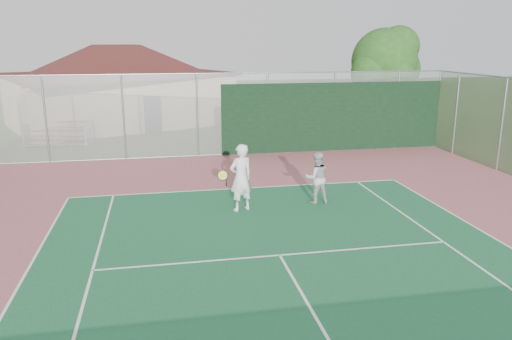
% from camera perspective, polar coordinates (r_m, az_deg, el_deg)
% --- Properties ---
extents(back_fence, '(20.08, 0.11, 3.53)m').
position_cam_1_polar(back_fence, '(21.58, 1.59, 6.20)').
color(back_fence, gray).
rests_on(back_fence, ground).
extents(side_fence_right, '(0.08, 9.00, 3.50)m').
position_cam_1_polar(side_fence_right, '(20.84, 26.28, 4.65)').
color(side_fence_right, gray).
rests_on(side_fence_right, ground).
extents(clubhouse, '(15.00, 12.83, 5.47)m').
position_cam_1_polar(clubhouse, '(30.71, -15.49, 10.23)').
color(clubhouse, '#CCB182').
rests_on(clubhouse, ground).
extents(bleachers, '(2.91, 1.88, 1.06)m').
position_cam_1_polar(bleachers, '(25.52, -21.54, 3.96)').
color(bleachers, '#9D3A24').
rests_on(bleachers, ground).
extents(tree, '(4.00, 3.79, 5.58)m').
position_cam_1_polar(tree, '(27.14, 14.61, 11.68)').
color(tree, '#352513').
rests_on(tree, ground).
extents(player_white_front, '(1.15, 0.75, 1.95)m').
position_cam_1_polar(player_white_front, '(14.25, -1.75, -0.94)').
color(player_white_front, white).
rests_on(player_white_front, ground).
extents(player_grey_back, '(0.77, 0.61, 1.57)m').
position_cam_1_polar(player_grey_back, '(15.07, 6.93, -0.95)').
color(player_grey_back, '#B4B6B9').
rests_on(player_grey_back, ground).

